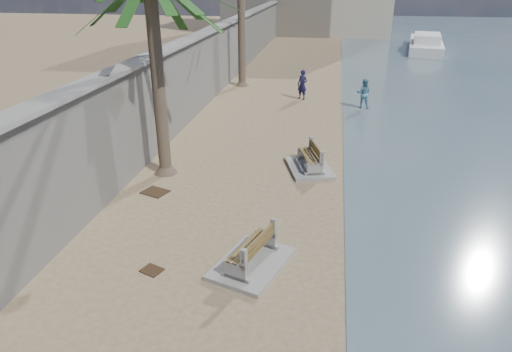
{
  "coord_description": "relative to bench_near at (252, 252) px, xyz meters",
  "views": [
    {
      "loc": [
        1.41,
        -4.32,
        6.34
      ],
      "look_at": [
        -0.5,
        7.0,
        1.2
      ],
      "focal_mm": 32.0,
      "sensor_mm": 36.0,
      "label": 1
    }
  ],
  "objects": [
    {
      "name": "seawall",
      "position": [
        -5.02,
        15.49,
        1.38
      ],
      "size": [
        0.45,
        70.0,
        3.5
      ],
      "primitive_type": "cube",
      "color": "gray",
      "rests_on": "ground_plane"
    },
    {
      "name": "wall_cap",
      "position": [
        -5.02,
        15.49,
        3.18
      ],
      "size": [
        0.8,
        70.0,
        0.12
      ],
      "primitive_type": "cube",
      "color": "gray",
      "rests_on": "seawall"
    },
    {
      "name": "bench_near",
      "position": [
        0.0,
        0.0,
        0.0
      ],
      "size": [
        1.96,
        2.38,
        0.86
      ],
      "color": "gray",
      "rests_on": "ground_plane"
    },
    {
      "name": "bench_far",
      "position": [
        0.99,
        6.03,
        -0.0
      ],
      "size": [
        1.93,
        2.36,
        0.85
      ],
      "color": "gray",
      "rests_on": "ground_plane"
    },
    {
      "name": "person_a",
      "position": [
        -0.01,
        15.72,
        0.53
      ],
      "size": [
        0.78,
        0.69,
        1.81
      ],
      "primitive_type": "imported",
      "rotation": [
        0.0,
        0.0,
        -0.48
      ],
      "color": "#141639",
      "rests_on": "ground_plane"
    },
    {
      "name": "person_b",
      "position": [
        3.18,
        14.48,
        0.45
      ],
      "size": [
        0.87,
        0.71,
        1.66
      ],
      "primitive_type": "imported",
      "rotation": [
        0.0,
        0.0,
        3.02
      ],
      "color": "teal",
      "rests_on": "ground_plane"
    },
    {
      "name": "yacht_far",
      "position": [
        9.59,
        35.09,
        -0.02
      ],
      "size": [
        4.08,
        9.93,
        1.5
      ],
      "primitive_type": null,
      "rotation": [
        0.0,
        0.0,
        1.42
      ],
      "color": "silver",
      "rests_on": "bay_water"
    },
    {
      "name": "debris_c",
      "position": [
        -3.69,
        3.36,
        -0.36
      ],
      "size": [
        0.94,
        0.84,
        0.03
      ],
      "primitive_type": "cube",
      "rotation": [
        0.0,
        0.0,
        5.94
      ],
      "color": "#382616",
      "rests_on": "ground_plane"
    },
    {
      "name": "debris_d",
      "position": [
        -2.25,
        -0.59,
        -0.36
      ],
      "size": [
        0.58,
        0.53,
        0.03
      ],
      "primitive_type": "cube",
      "rotation": [
        0.0,
        0.0,
        5.9
      ],
      "color": "#382616",
      "rests_on": "ground_plane"
    }
  ]
}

